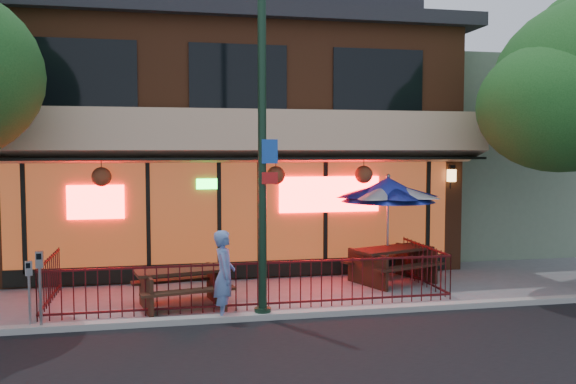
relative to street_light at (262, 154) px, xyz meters
name	(u,v)px	position (x,y,z in m)	size (l,w,h in m)	color
ground	(259,312)	(0.00, 0.40, -3.15)	(80.00, 80.00, 0.00)	gray
curb	(264,316)	(0.00, -0.10, -3.09)	(80.00, 0.25, 0.12)	#999993
restaurant_building	(223,121)	(0.00, 7.51, 0.98)	(12.96, 9.49, 8.05)	brown
neighbor_building	(480,156)	(9.00, 8.10, -0.15)	(6.00, 7.00, 6.00)	slate
patio_fence	(256,276)	(0.00, 0.91, -2.52)	(8.44, 2.62, 1.00)	#410E11
street_light	(262,154)	(0.00, 0.00, 0.00)	(0.43, 0.32, 7.00)	black
picnic_table_left	(182,282)	(-1.49, 1.10, -2.62)	(2.11, 1.77, 0.80)	#392014
picnic_table_right	(392,260)	(3.60, 2.46, -2.59)	(2.39, 2.11, 0.85)	black
patio_umbrella	(388,190)	(3.60, 2.80, -0.90)	(2.31, 2.31, 2.63)	gray
pedestrian	(224,275)	(-0.73, 0.05, -2.29)	(0.63, 0.41, 1.71)	#5F7FBE
parking_meter_near	(40,277)	(-4.00, -0.08, -2.17)	(0.13, 0.12, 1.44)	gray
parking_meter_far	(29,284)	(-4.20, 0.00, -2.29)	(0.14, 0.12, 1.26)	#969A9E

